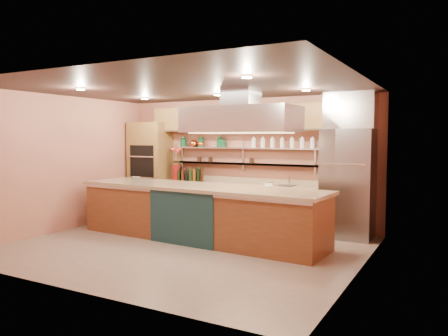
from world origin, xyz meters
The scene contains 21 objects.
floor centered at (0.00, 0.00, -0.01)m, with size 6.00×5.00×0.02m, color gray.
ceiling centered at (0.00, 0.00, 2.80)m, with size 6.00×5.00×0.02m, color black.
wall_back centered at (0.00, 2.50, 1.40)m, with size 6.00×0.04×2.80m, color #B16A53.
wall_front centered at (0.00, -2.50, 1.40)m, with size 6.00×0.04×2.80m, color #B16A53.
wall_left centered at (-3.00, 0.00, 1.40)m, with size 0.04×5.00×2.80m, color #B16A53.
wall_right centered at (3.00, 0.00, 1.40)m, with size 0.04×5.00×2.80m, color #B16A53.
oven_stack centered at (-2.45, 2.18, 1.15)m, with size 0.95×0.64×2.30m, color olive.
refrigerator centered at (2.35, 2.14, 1.05)m, with size 0.95×0.72×2.10m, color gray.
back_counter centered at (-0.05, 2.20, 0.47)m, with size 3.84×0.64×0.93m, color tan.
wall_shelf_lower centered at (-0.05, 2.37, 1.35)m, with size 3.60×0.26×0.03m, color silver.
wall_shelf_upper centered at (-0.05, 2.37, 1.70)m, with size 3.60×0.26×0.03m, color silver.
upper_cabinets centered at (0.00, 2.32, 2.35)m, with size 4.60×0.36×0.55m, color olive.
range_hood centered at (0.81, 0.62, 2.25)m, with size 2.00×1.00×0.45m, color silver.
ceiling_downlights centered at (0.00, 0.20, 2.77)m, with size 4.00×2.80×0.02m, color #FFE5A5.
island centered at (-0.09, 0.62, 0.51)m, with size 4.93×1.07×1.03m, color brown.
flower_vase centered at (-1.66, 2.15, 1.11)m, with size 0.20×0.20×0.36m, color maroon.
oil_bottle_cluster centered at (-1.23, 2.15, 1.05)m, with size 0.76×0.22×0.25m, color black.
kitchen_scale centered at (0.73, 2.15, 0.98)m, with size 0.17×0.13×0.10m, color white.
bar_faucet centered at (1.12, 2.25, 1.03)m, with size 0.03×0.03×0.20m, color white.
copper_kettle centered at (-1.30, 2.37, 1.79)m, with size 0.20×0.20×0.16m, color #CF692F.
green_canister centered at (-0.52, 2.37, 1.80)m, with size 0.14×0.14×0.17m, color #0D3E22.
Camera 1 is at (4.25, -6.32, 1.93)m, focal length 35.00 mm.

